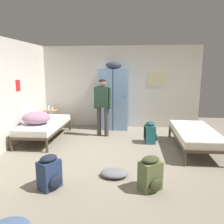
% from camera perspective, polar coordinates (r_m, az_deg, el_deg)
% --- Properties ---
extents(ground_plane, '(8.48, 8.48, 0.00)m').
position_cam_1_polar(ground_plane, '(4.77, -0.32, -11.89)').
color(ground_plane, gray).
extents(room_backdrop, '(5.00, 5.36, 2.56)m').
position_cam_1_polar(room_backdrop, '(5.95, -11.31, 5.31)').
color(room_backdrop, beige).
rests_on(room_backdrop, ground_plane).
extents(locker_bank, '(0.90, 0.55, 2.07)m').
position_cam_1_polar(locker_bank, '(6.82, 0.42, 3.63)').
color(locker_bank, '#7A9ECC').
rests_on(locker_bank, ground_plane).
extents(shelf_unit, '(0.38, 0.30, 0.57)m').
position_cam_1_polar(shelf_unit, '(7.28, -15.42, -1.28)').
color(shelf_unit, '#99704C').
rests_on(shelf_unit, ground_plane).
extents(bed_right, '(0.90, 1.90, 0.49)m').
position_cam_1_polar(bed_right, '(5.46, 20.68, -5.37)').
color(bed_right, '#473828').
rests_on(bed_right, ground_plane).
extents(bed_left_rear, '(0.90, 1.90, 0.49)m').
position_cam_1_polar(bed_left_rear, '(6.14, -17.05, -3.33)').
color(bed_left_rear, '#473828').
rests_on(bed_left_rear, ground_plane).
extents(bedding_heap, '(0.70, 0.62, 0.31)m').
position_cam_1_polar(bedding_heap, '(5.88, -18.95, -1.45)').
color(bedding_heap, gray).
rests_on(bedding_heap, bed_left_rear).
extents(person_traveler, '(0.49, 0.27, 1.59)m').
position_cam_1_polar(person_traveler, '(6.07, -2.46, 2.58)').
color(person_traveler, '#3D3833').
rests_on(person_traveler, ground_plane).
extents(water_bottle, '(0.07, 0.07, 0.20)m').
position_cam_1_polar(water_bottle, '(7.27, -16.08, 1.18)').
color(water_bottle, white).
rests_on(water_bottle, shelf_unit).
extents(lotion_bottle, '(0.05, 0.05, 0.16)m').
position_cam_1_polar(lotion_bottle, '(7.16, -15.13, 0.93)').
color(lotion_bottle, beige).
rests_on(lotion_bottle, shelf_unit).
extents(backpack_navy, '(0.41, 0.40, 0.55)m').
position_cam_1_polar(backpack_navy, '(3.73, -15.80, -14.89)').
color(backpack_navy, navy).
rests_on(backpack_navy, ground_plane).
extents(backpack_olive, '(0.41, 0.41, 0.55)m').
position_cam_1_polar(backpack_olive, '(3.60, 9.95, -15.57)').
color(backpack_olive, '#566038').
rests_on(backpack_olive, ground_plane).
extents(backpack_teal, '(0.36, 0.34, 0.55)m').
position_cam_1_polar(backpack_teal, '(5.71, 9.91, -5.34)').
color(backpack_teal, '#23666B').
rests_on(backpack_teal, ground_plane).
extents(clothes_pile_grey, '(0.49, 0.36, 0.12)m').
position_cam_1_polar(clothes_pile_grey, '(4.03, 0.64, -15.51)').
color(clothes_pile_grey, slate).
rests_on(clothes_pile_grey, ground_plane).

